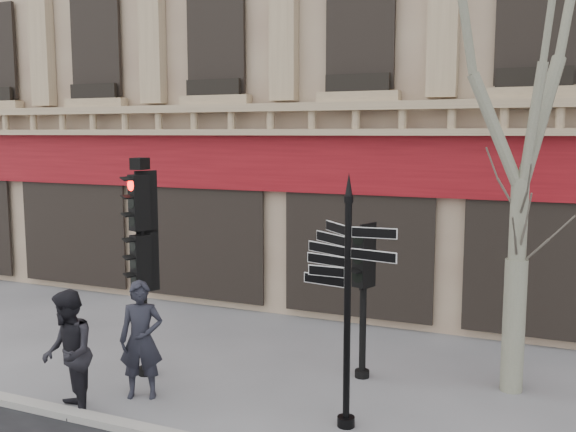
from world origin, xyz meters
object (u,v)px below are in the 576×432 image
Objects in this scene: traffic_signal_main at (142,240)px; pedestrian_b at (68,354)px; pedestrian_a at (141,340)px; fingerpost at (348,259)px; traffic_signal_secondary at (364,274)px; plane_tree at (528,18)px.

traffic_signal_main is 1.99× the size of pedestrian_b.
pedestrian_a is at bearing 104.36° from pedestrian_b.
fingerpost is at bearing 15.17° from traffic_signal_main.
traffic_signal_main is 2.00× the size of pedestrian_a.
fingerpost reaches higher than traffic_signal_secondary.
plane_tree is at bearing 0.39° from pedestrian_a.
pedestrian_b is at bearing -69.95° from traffic_signal_main.
traffic_signal_main reaches higher than traffic_signal_secondary.
plane_tree is (2.46, 0.43, 4.19)m from traffic_signal_secondary.
traffic_signal_secondary is (-0.34, 1.94, -0.64)m from fingerpost.
plane_tree is 8.76m from pedestrian_b.
pedestrian_a is at bearing -154.81° from fingerpost.
traffic_signal_secondary is 1.39× the size of pedestrian_a.
plane_tree is (2.12, 2.37, 3.55)m from fingerpost.
traffic_signal_main is (-3.92, 0.52, -0.07)m from fingerpost.
fingerpost is at bearing -131.88° from plane_tree.
pedestrian_b is (-4.00, -1.30, -1.54)m from fingerpost.
pedestrian_b is (-0.62, -1.00, 0.00)m from pedestrian_a.
plane_tree is at bearing 27.19° from traffic_signal_secondary.
traffic_signal_secondary is at bearing 10.88° from pedestrian_a.
plane_tree reaches higher than pedestrian_a.
plane_tree is 4.47× the size of pedestrian_a.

